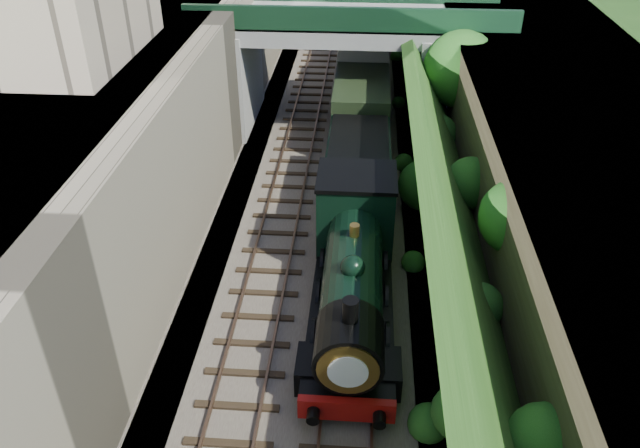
# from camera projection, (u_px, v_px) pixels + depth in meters

# --- Properties ---
(trackbed) EXTENTS (10.00, 90.00, 0.20)m
(trackbed) POSITION_uv_depth(u_px,v_px,m) (336.00, 155.00, 32.06)
(trackbed) COLOR #473F38
(trackbed) RESTS_ON ground
(retaining_wall) EXTENTS (1.00, 90.00, 7.00)m
(retaining_wall) POSITION_uv_depth(u_px,v_px,m) (225.00, 89.00, 30.56)
(retaining_wall) COLOR #756B56
(retaining_wall) RESTS_ON ground
(street_plateau_left) EXTENTS (6.00, 90.00, 7.00)m
(street_plateau_left) POSITION_uv_depth(u_px,v_px,m) (155.00, 87.00, 30.78)
(street_plateau_left) COLOR #262628
(street_plateau_left) RESTS_ON ground
(street_plateau_right) EXTENTS (8.00, 90.00, 6.25)m
(street_plateau_right) POSITION_uv_depth(u_px,v_px,m) (535.00, 105.00, 29.83)
(street_plateau_right) COLOR #262628
(street_plateau_right) RESTS_ON ground
(embankment_slope) EXTENTS (4.68, 90.00, 6.53)m
(embankment_slope) POSITION_uv_depth(u_px,v_px,m) (438.00, 105.00, 30.78)
(embankment_slope) COLOR #1E4714
(embankment_slope) RESTS_ON ground
(track_left) EXTENTS (2.50, 90.00, 0.20)m
(track_left) POSITION_uv_depth(u_px,v_px,m) (297.00, 151.00, 32.11)
(track_left) COLOR black
(track_left) RESTS_ON trackbed
(track_right) EXTENTS (2.50, 90.00, 0.20)m
(track_right) POSITION_uv_depth(u_px,v_px,m) (359.00, 154.00, 31.91)
(track_right) COLOR black
(track_right) RESTS_ON trackbed
(road_bridge) EXTENTS (16.00, 6.40, 7.25)m
(road_bridge) POSITION_uv_depth(u_px,v_px,m) (358.00, 55.00, 33.19)
(road_bridge) COLOR gray
(road_bridge) RESTS_ON ground
(building_near) EXTENTS (4.00, 8.00, 4.00)m
(building_near) POSITION_uv_depth(u_px,v_px,m) (71.00, 2.00, 22.80)
(building_near) COLOR gray
(building_near) RESTS_ON street_plateau_left
(tree) EXTENTS (3.60, 3.80, 6.60)m
(tree) POSITION_uv_depth(u_px,v_px,m) (462.00, 71.00, 29.37)
(tree) COLOR black
(tree) RESTS_ON ground
(locomotive) EXTENTS (3.10, 10.22, 3.83)m
(locomotive) POSITION_uv_depth(u_px,v_px,m) (353.00, 273.00, 20.77)
(locomotive) COLOR black
(locomotive) RESTS_ON trackbed
(tender) EXTENTS (2.70, 6.00, 3.05)m
(tender) POSITION_uv_depth(u_px,v_px,m) (358.00, 175.00, 27.08)
(tender) COLOR black
(tender) RESTS_ON trackbed
(coach_front) EXTENTS (2.90, 18.00, 3.70)m
(coach_front) POSITION_uv_depth(u_px,v_px,m) (363.00, 69.00, 37.40)
(coach_front) COLOR black
(coach_front) RESTS_ON trackbed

